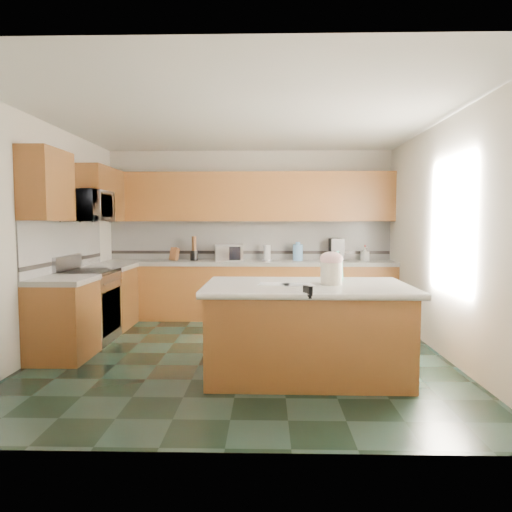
{
  "coord_description": "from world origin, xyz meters",
  "views": [
    {
      "loc": [
        0.28,
        -5.22,
        1.53
      ],
      "look_at": [
        0.15,
        0.35,
        1.12
      ],
      "focal_mm": 32.0,
      "sensor_mm": 36.0,
      "label": 1
    }
  ],
  "objects_px": {
    "island_base": "(306,333)",
    "knife_block": "(174,254)",
    "toaster_oven": "(229,253)",
    "coffee_maker": "(336,250)",
    "island_top": "(306,287)",
    "treat_jar": "(331,273)",
    "soap_bottle_island": "(337,266)"
  },
  "relations": [
    {
      "from": "knife_block",
      "to": "coffee_maker",
      "type": "height_order",
      "value": "coffee_maker"
    },
    {
      "from": "soap_bottle_island",
      "to": "toaster_oven",
      "type": "xyz_separation_m",
      "value": [
        -1.34,
        2.6,
        -0.03
      ]
    },
    {
      "from": "toaster_oven",
      "to": "coffee_maker",
      "type": "relative_size",
      "value": 1.23
    },
    {
      "from": "coffee_maker",
      "to": "island_top",
      "type": "bearing_deg",
      "value": -108.79
    },
    {
      "from": "island_base",
      "to": "soap_bottle_island",
      "type": "height_order",
      "value": "soap_bottle_island"
    },
    {
      "from": "treat_jar",
      "to": "knife_block",
      "type": "height_order",
      "value": "treat_jar"
    },
    {
      "from": "soap_bottle_island",
      "to": "coffee_maker",
      "type": "distance_m",
      "value": 2.66
    },
    {
      "from": "knife_block",
      "to": "toaster_oven",
      "type": "height_order",
      "value": "toaster_oven"
    },
    {
      "from": "soap_bottle_island",
      "to": "knife_block",
      "type": "relative_size",
      "value": 1.55
    },
    {
      "from": "island_base",
      "to": "toaster_oven",
      "type": "height_order",
      "value": "toaster_oven"
    },
    {
      "from": "island_base",
      "to": "coffee_maker",
      "type": "distance_m",
      "value": 2.97
    },
    {
      "from": "knife_block",
      "to": "coffee_maker",
      "type": "xyz_separation_m",
      "value": [
        2.6,
        0.03,
        0.07
      ]
    },
    {
      "from": "island_top",
      "to": "knife_block",
      "type": "height_order",
      "value": "knife_block"
    },
    {
      "from": "toaster_oven",
      "to": "coffee_maker",
      "type": "height_order",
      "value": "coffee_maker"
    },
    {
      "from": "treat_jar",
      "to": "island_top",
      "type": "bearing_deg",
      "value": 174.14
    },
    {
      "from": "island_top",
      "to": "soap_bottle_island",
      "type": "height_order",
      "value": "soap_bottle_island"
    },
    {
      "from": "island_top",
      "to": "treat_jar",
      "type": "bearing_deg",
      "value": -5.64
    },
    {
      "from": "island_base",
      "to": "treat_jar",
      "type": "bearing_deg",
      "value": -5.64
    },
    {
      "from": "toaster_oven",
      "to": "island_base",
      "type": "bearing_deg",
      "value": -78.21
    },
    {
      "from": "island_top",
      "to": "knife_block",
      "type": "relative_size",
      "value": 9.77
    },
    {
      "from": "soap_bottle_island",
      "to": "toaster_oven",
      "type": "height_order",
      "value": "soap_bottle_island"
    },
    {
      "from": "island_base",
      "to": "toaster_oven",
      "type": "xyz_separation_m",
      "value": [
        -1.0,
        2.77,
        0.62
      ]
    },
    {
      "from": "knife_block",
      "to": "coffee_maker",
      "type": "bearing_deg",
      "value": 22.65
    },
    {
      "from": "toaster_oven",
      "to": "knife_block",
      "type": "bearing_deg",
      "value": 171.87
    },
    {
      "from": "treat_jar",
      "to": "island_base",
      "type": "bearing_deg",
      "value": 174.14
    },
    {
      "from": "knife_block",
      "to": "toaster_oven",
      "type": "bearing_deg",
      "value": 21.99
    },
    {
      "from": "island_base",
      "to": "knife_block",
      "type": "relative_size",
      "value": 9.28
    },
    {
      "from": "island_base",
      "to": "island_top",
      "type": "relative_size",
      "value": 0.95
    },
    {
      "from": "island_top",
      "to": "treat_jar",
      "type": "height_order",
      "value": "treat_jar"
    },
    {
      "from": "island_base",
      "to": "knife_block",
      "type": "height_order",
      "value": "knife_block"
    },
    {
      "from": "treat_jar",
      "to": "coffee_maker",
      "type": "relative_size",
      "value": 0.62
    },
    {
      "from": "island_base",
      "to": "island_top",
      "type": "height_order",
      "value": "island_top"
    }
  ]
}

